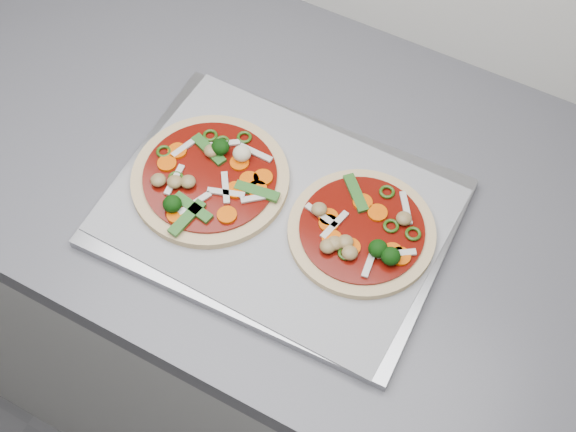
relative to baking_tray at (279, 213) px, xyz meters
The scene contains 6 objects.
base_cabinet 0.70m from the baking_tray, behind, with size 3.60×0.60×0.86m, color #B6B6B4.
countertop 0.52m from the baking_tray, behind, with size 3.60×0.60×0.04m, color #57565D.
baking_tray is the anchor object (origin of this frame).
parchment 0.01m from the baking_tray, ahead, with size 0.41×0.30×0.00m, color #A2A3A8.
pizza_left 0.10m from the baking_tray, behind, with size 0.24×0.24×0.03m.
pizza_right 0.11m from the baking_tray, ahead, with size 0.21×0.21×0.03m.
Camera 1 is at (0.79, 0.76, 1.77)m, focal length 50.00 mm.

